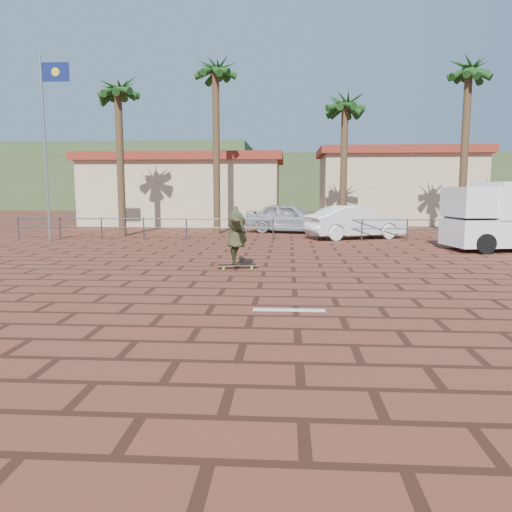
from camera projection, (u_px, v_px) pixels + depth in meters
The scene contains 16 objects.
ground at pixel (257, 296), 10.89m from camera, with size 120.00×120.00×0.00m, color brown.
paint_stripe at pixel (289, 310), 9.66m from camera, with size 1.40×0.22×0.01m, color white.
guardrail at pixel (273, 225), 22.67m from camera, with size 24.06×0.06×1.00m.
flagpole at pixel (47, 135), 21.77m from camera, with size 1.30×0.10×8.00m.
palm_far_left at pixel (118, 94), 23.80m from camera, with size 2.40×2.40×8.25m.
palm_left at pixel (216, 75), 24.85m from camera, with size 2.40×2.40×9.45m.
palm_center at pixel (345, 108), 25.14m from camera, with size 2.40×2.40×7.75m.
palm_right at pixel (469, 75), 23.15m from camera, with size 2.40×2.40×9.05m.
building_west at pixel (187, 189), 32.72m from camera, with size 12.60×7.60×4.50m.
building_east at pixel (396, 186), 33.78m from camera, with size 10.60×6.60×5.00m.
hill_front at pixel (283, 183), 59.93m from camera, with size 70.00×18.00×6.00m, color #384C28.
hill_back at pixel (120, 176), 67.12m from camera, with size 35.00×14.00×8.00m, color #384C28.
longboard at pixel (237, 265), 14.67m from camera, with size 1.22×0.49×0.12m.
skateboarder at pixel (237, 235), 14.55m from camera, with size 2.12×0.58×1.72m, color #373A1F.
car_silver at pixel (289, 218), 26.56m from camera, with size 1.86×4.63×1.58m, color #A7AAAE.
car_white at pixel (356, 222), 23.40m from camera, with size 1.64×4.69×1.55m, color white.
Camera 1 is at (0.66, -10.65, 2.34)m, focal length 35.00 mm.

